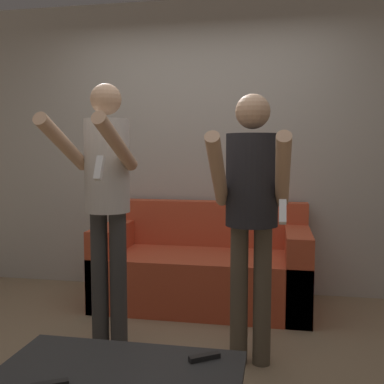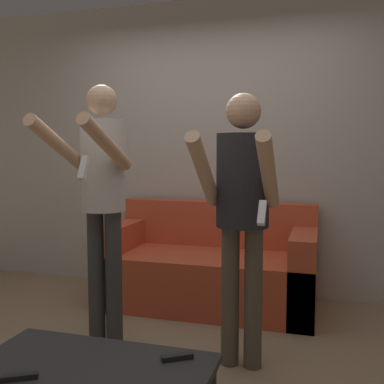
{
  "view_description": "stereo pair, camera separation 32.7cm",
  "coord_description": "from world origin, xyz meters",
  "px_view_note": "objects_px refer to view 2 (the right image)",
  "views": [
    {
      "loc": [
        0.67,
        -2.54,
        1.31
      ],
      "look_at": [
        0.08,
        0.66,
        1.02
      ],
      "focal_mm": 42.0,
      "sensor_mm": 36.0,
      "label": 1
    },
    {
      "loc": [
        0.99,
        -2.47,
        1.31
      ],
      "look_at": [
        0.08,
        0.66,
        1.02
      ],
      "focal_mm": 42.0,
      "sensor_mm": 36.0,
      "label": 2
    }
  ],
  "objects_px": {
    "person_standing_left": "(102,189)",
    "remote_near": "(20,377)",
    "coffee_table": "(89,374)",
    "remote_far": "(177,357)",
    "couch": "(209,270)",
    "person_standing_right": "(242,200)"
  },
  "relations": [
    {
      "from": "coffee_table",
      "to": "remote_far",
      "type": "distance_m",
      "value": 0.4
    },
    {
      "from": "person_standing_left",
      "to": "remote_far",
      "type": "bearing_deg",
      "value": -43.56
    },
    {
      "from": "person_standing_right",
      "to": "remote_near",
      "type": "bearing_deg",
      "value": -125.01
    },
    {
      "from": "remote_near",
      "to": "remote_far",
      "type": "bearing_deg",
      "value": 31.82
    },
    {
      "from": "person_standing_right",
      "to": "remote_near",
      "type": "xyz_separation_m",
      "value": [
        -0.75,
        -1.08,
        -0.66
      ]
    },
    {
      "from": "couch",
      "to": "remote_far",
      "type": "height_order",
      "value": "couch"
    },
    {
      "from": "coffee_table",
      "to": "remote_far",
      "type": "relative_size",
      "value": 7.5
    },
    {
      "from": "remote_far",
      "to": "couch",
      "type": "bearing_deg",
      "value": 99.32
    },
    {
      "from": "person_standing_right",
      "to": "person_standing_left",
      "type": "bearing_deg",
      "value": -179.76
    },
    {
      "from": "coffee_table",
      "to": "remote_far",
      "type": "bearing_deg",
      "value": 26.77
    },
    {
      "from": "person_standing_left",
      "to": "person_standing_right",
      "type": "height_order",
      "value": "person_standing_left"
    },
    {
      "from": "person_standing_left",
      "to": "remote_near",
      "type": "height_order",
      "value": "person_standing_left"
    },
    {
      "from": "remote_far",
      "to": "person_standing_left",
      "type": "bearing_deg",
      "value": 136.44
    },
    {
      "from": "couch",
      "to": "person_standing_left",
      "type": "height_order",
      "value": "person_standing_left"
    },
    {
      "from": "person_standing_left",
      "to": "remote_far",
      "type": "relative_size",
      "value": 12.0
    },
    {
      "from": "coffee_table",
      "to": "remote_far",
      "type": "height_order",
      "value": "remote_far"
    },
    {
      "from": "remote_near",
      "to": "couch",
      "type": "bearing_deg",
      "value": 82.08
    },
    {
      "from": "couch",
      "to": "remote_near",
      "type": "distance_m",
      "value": 2.14
    },
    {
      "from": "remote_far",
      "to": "person_standing_right",
      "type": "bearing_deg",
      "value": 76.56
    },
    {
      "from": "person_standing_left",
      "to": "remote_near",
      "type": "relative_size",
      "value": 11.74
    },
    {
      "from": "coffee_table",
      "to": "couch",
      "type": "bearing_deg",
      "value": 88.01
    },
    {
      "from": "remote_near",
      "to": "remote_far",
      "type": "xyz_separation_m",
      "value": [
        0.58,
        0.36,
        0.0
      ]
    }
  ]
}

